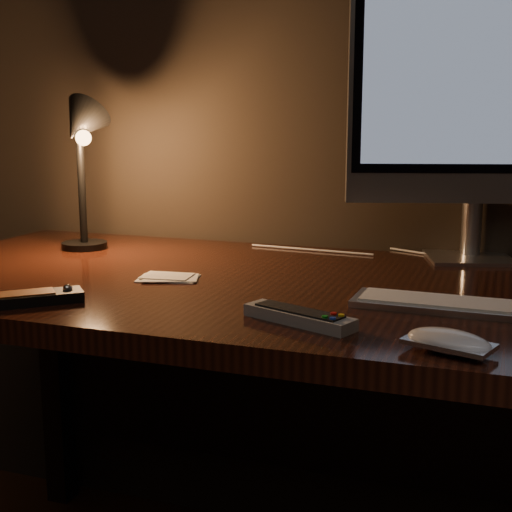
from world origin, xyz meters
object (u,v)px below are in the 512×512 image
(monitor, at_px, (478,102))
(keyboard, at_px, (470,306))
(desk, at_px, (296,338))
(tv_remote, at_px, (299,316))
(desk_lamp, at_px, (81,146))
(mouse, at_px, (449,345))
(media_remote, at_px, (36,297))

(monitor, relative_size, keyboard, 1.51)
(keyboard, bearing_deg, desk, 155.53)
(monitor, height_order, tv_remote, monitor)
(desk_lamp, bearing_deg, keyboard, -31.67)
(monitor, distance_m, mouse, 0.71)
(keyboard, bearing_deg, media_remote, -162.61)
(tv_remote, distance_m, desk_lamp, 0.76)
(monitor, bearing_deg, mouse, -105.12)
(mouse, height_order, tv_remote, tv_remote)
(desk, bearing_deg, desk_lamp, 172.13)
(keyboard, xyz_separation_m, tv_remote, (-0.23, -0.16, 0.00))
(media_remote, bearing_deg, keyboard, -26.41)
(desk, height_order, tv_remote, tv_remote)
(monitor, xyz_separation_m, tv_remote, (-0.21, -0.58, -0.32))
(desk, bearing_deg, keyboard, -25.74)
(desk, xyz_separation_m, monitor, (0.31, 0.26, 0.46))
(desk_lamp, bearing_deg, monitor, -3.69)
(mouse, bearing_deg, desk, 147.66)
(desk, relative_size, media_remote, 10.96)
(tv_remote, height_order, desk_lamp, desk_lamp)
(keyboard, height_order, mouse, mouse)
(monitor, height_order, mouse, monitor)
(media_remote, relative_size, tv_remote, 0.80)
(monitor, height_order, desk_lamp, monitor)
(monitor, distance_m, keyboard, 0.53)
(mouse, relative_size, desk_lamp, 0.32)
(monitor, distance_m, desk_lamp, 0.85)
(keyboard, height_order, media_remote, media_remote)
(keyboard, distance_m, tv_remote, 0.28)
(mouse, height_order, media_remote, media_remote)
(desk, relative_size, desk_lamp, 4.57)
(desk_lamp, bearing_deg, mouse, -44.98)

